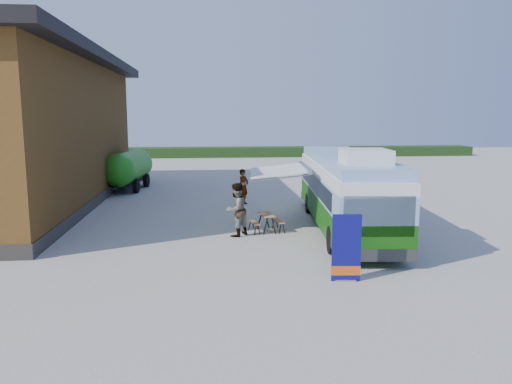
{
  "coord_description": "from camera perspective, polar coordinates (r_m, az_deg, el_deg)",
  "views": [
    {
      "loc": [
        -1.03,
        -15.61,
        4.47
      ],
      "look_at": [
        0.91,
        4.07,
        1.4
      ],
      "focal_mm": 35.0,
      "sensor_mm": 36.0,
      "label": 1
    }
  ],
  "objects": [
    {
      "name": "ground",
      "position": [
        16.27,
        -1.79,
        -7.12
      ],
      "size": [
        100.0,
        100.0,
        0.0
      ],
      "primitive_type": "plane",
      "color": "#BCB7AD",
      "rests_on": "ground"
    },
    {
      "name": "barn",
      "position": [
        27.32,
        -26.05,
        6.09
      ],
      "size": [
        9.6,
        21.2,
        7.5
      ],
      "color": "brown",
      "rests_on": "ground"
    },
    {
      "name": "hedge",
      "position": [
        54.51,
        3.95,
        4.63
      ],
      "size": [
        40.0,
        3.0,
        1.0
      ],
      "primitive_type": "cube",
      "color": "#264419",
      "rests_on": "ground"
    },
    {
      "name": "bus",
      "position": [
        19.84,
        10.11,
        0.41
      ],
      "size": [
        3.34,
        11.17,
        3.38
      ],
      "rotation": [
        0.0,
        0.0,
        -0.09
      ],
      "color": "#1B5F0F",
      "rests_on": "ground"
    },
    {
      "name": "awning",
      "position": [
        19.63,
        3.07,
        2.98
      ],
      "size": [
        2.55,
        3.75,
        0.48
      ],
      "rotation": [
        0.0,
        0.0,
        -0.09
      ],
      "color": "white",
      "rests_on": "ground"
    },
    {
      "name": "banner",
      "position": [
        13.74,
        10.27,
        -6.99
      ],
      "size": [
        0.81,
        0.23,
        1.85
      ],
      "rotation": [
        0.0,
        0.0,
        -0.09
      ],
      "color": "#0E0D65",
      "rests_on": "ground"
    },
    {
      "name": "picnic_table",
      "position": [
        19.22,
        1.2,
        -3.07
      ],
      "size": [
        1.35,
        1.24,
        0.68
      ],
      "rotation": [
        0.0,
        0.0,
        0.16
      ],
      "color": "#A6784E",
      "rests_on": "ground"
    },
    {
      "name": "person_a",
      "position": [
        25.02,
        -1.44,
        0.6
      ],
      "size": [
        0.76,
        0.76,
        1.78
      ],
      "primitive_type": "imported",
      "rotation": [
        0.0,
        0.0,
        0.81
      ],
      "color": "#999999",
      "rests_on": "ground"
    },
    {
      "name": "person_b",
      "position": [
        18.46,
        -2.28,
        -2.04
      ],
      "size": [
        1.21,
        1.22,
        1.99
      ],
      "primitive_type": "imported",
      "rotation": [
        0.0,
        0.0,
        -2.34
      ],
      "color": "#999999",
      "rests_on": "ground"
    },
    {
      "name": "slurry_tanker",
      "position": [
        30.79,
        -14.33,
        2.71
      ],
      "size": [
        2.35,
        6.26,
        2.32
      ],
      "rotation": [
        0.0,
        0.0,
        -0.12
      ],
      "color": "#238117",
      "rests_on": "ground"
    }
  ]
}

